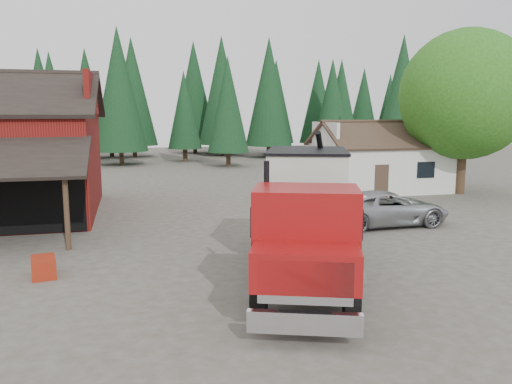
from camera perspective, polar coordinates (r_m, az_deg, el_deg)
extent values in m
plane|color=#484339|center=(18.16, -3.37, -7.15)|extent=(120.00, 120.00, 0.00)
cube|color=maroon|center=(27.21, -18.24, 10.53)|extent=(0.25, 7.00, 2.00)
cylinder|color=#382619|center=(19.72, -20.83, -2.26)|extent=(0.20, 0.20, 2.80)
cube|color=silver|center=(34.44, 14.00, 2.78)|extent=(8.00, 6.00, 3.00)
cube|color=#38281E|center=(32.97, 15.39, 6.38)|extent=(8.60, 3.42, 1.80)
cube|color=#38281E|center=(35.61, 12.99, 6.64)|extent=(8.60, 3.42, 1.80)
cube|color=silver|center=(32.57, 7.90, 6.59)|extent=(0.20, 4.20, 1.50)
cube|color=silver|center=(36.35, 19.73, 6.39)|extent=(0.20, 4.20, 1.50)
cube|color=#38281E|center=(31.15, 14.16, 1.22)|extent=(0.90, 0.06, 2.00)
cube|color=black|center=(32.61, 18.84, 2.41)|extent=(1.20, 0.06, 1.00)
cylinder|color=#382619|center=(34.06, 22.35, 2.47)|extent=(0.60, 0.60, 3.20)
sphere|color=#235413|center=(33.90, 22.82, 10.22)|extent=(8.00, 8.00, 8.00)
sphere|color=#235413|center=(33.84, 20.24, 8.33)|extent=(4.40, 4.40, 4.40)
sphere|color=#235413|center=(33.87, 24.91, 8.57)|extent=(4.80, 4.80, 4.80)
cylinder|color=#382619|center=(48.23, -3.17, 3.87)|extent=(0.44, 0.44, 1.60)
cone|color=black|center=(48.06, -3.23, 9.94)|extent=(3.96, 3.96, 9.00)
cylinder|color=#382619|center=(50.18, 16.03, 3.73)|extent=(0.44, 0.44, 1.60)
cone|color=black|center=(50.04, 16.33, 10.71)|extent=(4.84, 4.84, 11.00)
cylinder|color=#382619|center=(51.32, -15.10, 3.88)|extent=(0.44, 0.44, 1.60)
cone|color=black|center=(51.20, -15.41, 11.26)|extent=(5.28, 5.28, 12.00)
cylinder|color=black|center=(12.68, 0.39, -11.51)|extent=(0.76, 1.24, 1.19)
cylinder|color=black|center=(12.68, 10.85, -11.67)|extent=(0.76, 1.24, 1.19)
cylinder|color=black|center=(17.61, 2.00, -5.65)|extent=(0.76, 1.24, 1.19)
cylinder|color=black|center=(17.61, 9.41, -5.76)|extent=(0.76, 1.24, 1.19)
cylinder|color=black|center=(19.07, 2.30, -4.51)|extent=(0.76, 1.24, 1.19)
cylinder|color=black|center=(19.07, 9.14, -4.62)|extent=(0.76, 1.24, 1.19)
cube|color=black|center=(15.80, 5.70, -5.78)|extent=(4.31, 9.12, 0.43)
cube|color=silver|center=(11.08, 5.57, -14.67)|extent=(2.40, 1.04, 0.49)
cube|color=silver|center=(10.87, 5.64, -10.26)|extent=(1.96, 0.81, 0.97)
cube|color=maroon|center=(11.43, 5.67, -8.43)|extent=(2.76, 2.15, 0.92)
cube|color=maroon|center=(12.63, 5.74, -3.97)|extent=(3.06, 2.61, 2.00)
cube|color=black|center=(11.72, 5.75, -3.36)|extent=(2.16, 0.86, 0.97)
cylinder|color=black|center=(13.51, 1.21, -0.52)|extent=(0.19, 0.19, 1.94)
cube|color=black|center=(13.70, 5.75, -3.19)|extent=(2.53, 1.03, 1.73)
cube|color=black|center=(17.20, 5.74, -3.57)|extent=(4.74, 6.82, 0.17)
cube|color=beige|center=(16.92, 5.82, 1.72)|extent=(3.56, 4.20, 1.73)
cone|color=beige|center=(17.09, 5.76, -1.87)|extent=(3.05, 3.05, 0.76)
cube|color=black|center=(16.84, 5.87, 4.71)|extent=(3.69, 4.34, 0.09)
cylinder|color=black|center=(18.45, 7.84, 1.94)|extent=(1.53, 2.06, 3.29)
cube|color=maroon|center=(19.69, 3.89, -1.06)|extent=(0.91, 1.03, 0.49)
cylinder|color=silver|center=(13.70, 10.92, -8.67)|extent=(0.94, 1.22, 0.60)
imported|color=#A4A7AC|center=(23.47, 14.69, -1.78)|extent=(5.69, 2.71, 1.57)
cube|color=maroon|center=(17.04, -23.11, -7.90)|extent=(0.89, 1.21, 0.60)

